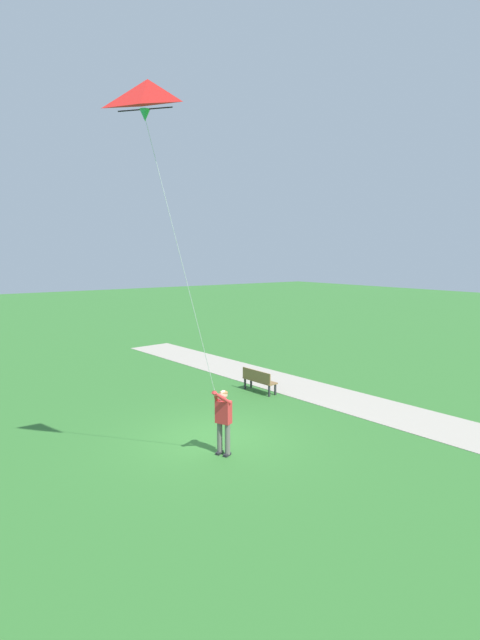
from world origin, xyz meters
name	(u,v)px	position (x,y,z in m)	size (l,w,h in m)	color
ground_plane	(213,439)	(0.00, 0.00, 0.00)	(120.00, 120.00, 0.00)	#33702D
walkway_path	(401,416)	(-5.99, 2.00, 0.01)	(2.40, 32.00, 0.02)	#ADA393
person_kite_flyer	(223,416)	(0.39, 1.07, 1.05)	(0.63, 0.49, 1.83)	#232328
flying_kite	(148,104)	(2.77, 2.05, 8.06)	(2.56, 1.40, 6.75)	red
park_bench_near_walkway	(258,379)	(-3.92, -2.85, 0.51)	(0.56, 1.53, 0.88)	olive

